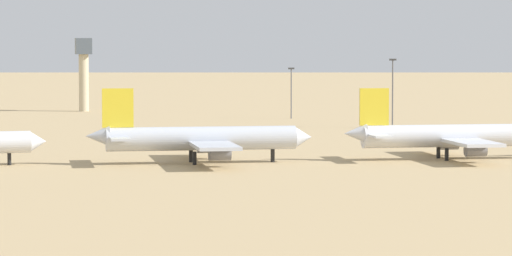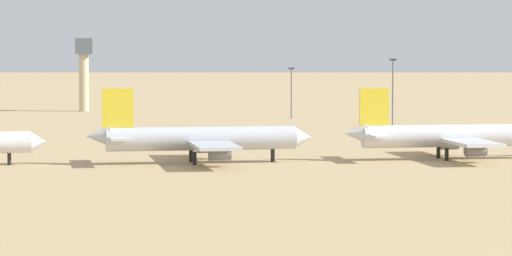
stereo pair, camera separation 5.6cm
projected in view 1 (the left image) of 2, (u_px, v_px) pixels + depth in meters
ground at (204, 163)px, 246.79m from camera, size 4000.00×4000.00×0.00m
ridge_west at (34, 22)px, 1324.75m from camera, size 448.24×434.19×87.13m
ridge_center at (444, 6)px, 1354.14m from camera, size 251.00×195.24×120.59m
parked_jet_yellow_4 at (199, 139)px, 245.45m from camera, size 42.44×35.64×14.03m
parked_jet_yellow_5 at (449, 136)px, 253.73m from camera, size 41.67×35.01×13.77m
control_tower at (84, 67)px, 431.97m from camera, size 5.20×5.20×23.91m
light_pole_west at (393, 89)px, 347.24m from camera, size 1.80×0.50×18.22m
light_pole_east at (291, 89)px, 390.90m from camera, size 1.80×0.50×15.07m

